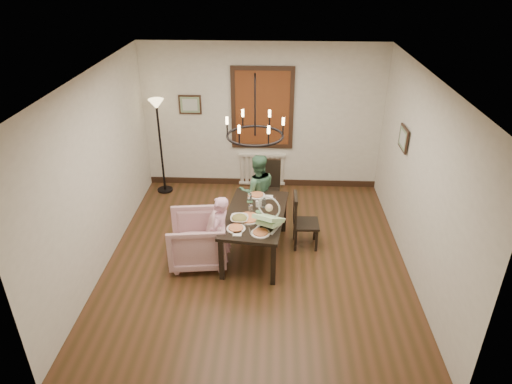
# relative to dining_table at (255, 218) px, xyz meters

# --- Properties ---
(room_shell) EXTENTS (4.51, 5.00, 2.81)m
(room_shell) POSITION_rel_dining_table_xyz_m (0.03, 0.23, 0.77)
(room_shell) COLOR #512F1C
(room_shell) RESTS_ON ground
(dining_table) EXTENTS (1.03, 1.61, 0.72)m
(dining_table) POSITION_rel_dining_table_xyz_m (0.00, 0.00, 0.00)
(dining_table) COLOR black
(dining_table) RESTS_ON room_shell
(chair_far) EXTENTS (0.48, 0.48, 1.00)m
(chair_far) POSITION_rel_dining_table_xyz_m (0.14, 1.18, -0.13)
(chair_far) COLOR black
(chair_far) RESTS_ON room_shell
(chair_right) EXTENTS (0.40, 0.40, 0.90)m
(chair_right) POSITION_rel_dining_table_xyz_m (0.79, 0.25, -0.18)
(chair_right) COLOR black
(chair_right) RESTS_ON room_shell
(armchair) EXTENTS (0.94, 0.92, 0.77)m
(armchair) POSITION_rel_dining_table_xyz_m (-0.85, -0.24, -0.24)
(armchair) COLOR #D19FA9
(armchair) RESTS_ON room_shell
(elderly_woman) EXTENTS (0.32, 0.40, 0.97)m
(elderly_woman) POSITION_rel_dining_table_xyz_m (-0.49, -0.36, -0.15)
(elderly_woman) COLOR #E4A1BD
(elderly_woman) RESTS_ON room_shell
(seated_man) EXTENTS (0.60, 0.51, 1.08)m
(seated_man) POSITION_rel_dining_table_xyz_m (-0.00, 0.84, -0.09)
(seated_man) COLOR #447251
(seated_man) RESTS_ON room_shell
(baby_bouncer) EXTENTS (0.54, 0.60, 0.32)m
(baby_bouncer) POSITION_rel_dining_table_xyz_m (0.21, -0.37, 0.25)
(baby_bouncer) COLOR #B5E8A0
(baby_bouncer) RESTS_ON dining_table
(salad_bowl) EXTENTS (0.32, 0.32, 0.08)m
(salad_bowl) POSITION_rel_dining_table_xyz_m (-0.22, -0.23, 0.12)
(salad_bowl) COLOR white
(salad_bowl) RESTS_ON dining_table
(pizza_platter) EXTENTS (0.35, 0.35, 0.04)m
(pizza_platter) POSITION_rel_dining_table_xyz_m (-0.09, -0.17, 0.10)
(pizza_platter) COLOR tan
(pizza_platter) RESTS_ON dining_table
(drinking_glass) EXTENTS (0.07, 0.07, 0.14)m
(drinking_glass) POSITION_rel_dining_table_xyz_m (-0.07, -0.00, 0.15)
(drinking_glass) COLOR silver
(drinking_glass) RESTS_ON dining_table
(window_blinds) EXTENTS (1.00, 0.03, 1.40)m
(window_blinds) POSITION_rel_dining_table_xyz_m (0.03, 2.33, 0.97)
(window_blinds) COLOR brown
(window_blinds) RESTS_ON room_shell
(radiator) EXTENTS (0.92, 0.12, 0.62)m
(radiator) POSITION_rel_dining_table_xyz_m (0.03, 2.35, -0.28)
(radiator) COLOR silver
(radiator) RESTS_ON room_shell
(picture_back) EXTENTS (0.42, 0.03, 0.36)m
(picture_back) POSITION_rel_dining_table_xyz_m (-1.32, 2.34, 1.02)
(picture_back) COLOR black
(picture_back) RESTS_ON room_shell
(picture_right) EXTENTS (0.03, 0.42, 0.36)m
(picture_right) POSITION_rel_dining_table_xyz_m (2.24, 0.77, 1.02)
(picture_right) COLOR black
(picture_right) RESTS_ON room_shell
(floor_lamp) EXTENTS (0.30, 0.30, 1.80)m
(floor_lamp) POSITION_rel_dining_table_xyz_m (-1.87, 2.02, 0.27)
(floor_lamp) COLOR black
(floor_lamp) RESTS_ON room_shell
(chandelier) EXTENTS (0.80, 0.80, 0.04)m
(chandelier) POSITION_rel_dining_table_xyz_m (0.00, 0.00, 1.32)
(chandelier) COLOR black
(chandelier) RESTS_ON room_shell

